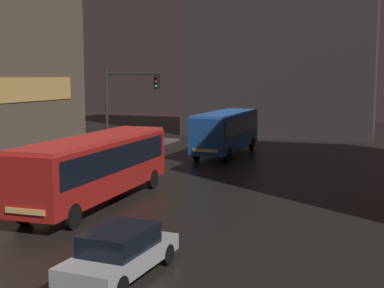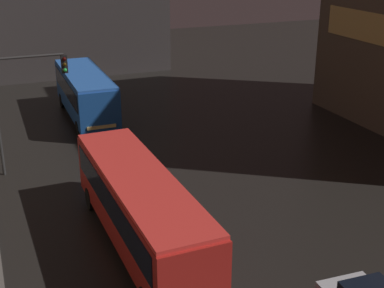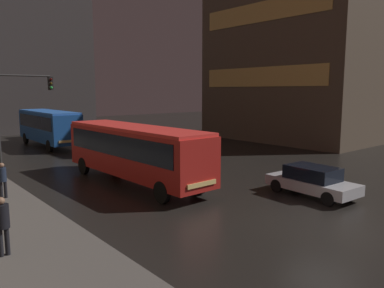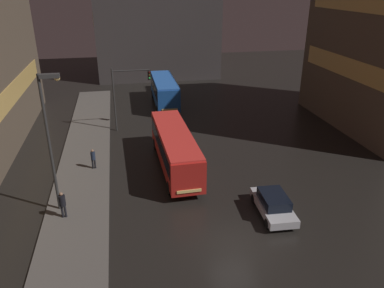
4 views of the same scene
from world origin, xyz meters
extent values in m
cube|color=#AD1E19|center=(-1.82, 10.09, 1.74)|extent=(2.60, 10.69, 2.39)
cube|color=black|center=(-1.82, 10.09, 2.19)|extent=(2.65, 9.84, 1.10)
cube|color=red|center=(-1.82, 10.09, 3.02)|extent=(2.55, 10.48, 0.16)
cylinder|color=black|center=(-0.64, 6.19, 0.50)|extent=(0.27, 1.00, 1.00)
cylinder|color=black|center=(-0.80, 14.03, 0.50)|extent=(0.27, 1.00, 1.00)
cylinder|color=black|center=(-2.99, 13.99, 0.50)|extent=(0.27, 1.00, 1.00)
cube|color=#194793|center=(-0.52, 26.70, 1.79)|extent=(2.57, 9.36, 2.48)
cube|color=black|center=(-0.52, 26.70, 2.28)|extent=(2.62, 8.61, 1.10)
cube|color=blue|center=(-0.52, 26.70, 3.11)|extent=(2.52, 9.17, 0.16)
cube|color=#F4CC72|center=(-0.57, 22.02, 0.95)|extent=(1.73, 0.12, 0.20)
cylinder|color=black|center=(0.58, 23.42, 0.50)|extent=(0.26, 1.00, 1.00)
cylinder|color=black|center=(-1.69, 23.45, 0.50)|extent=(0.26, 1.00, 1.00)
cylinder|color=black|center=(0.65, 29.95, 0.50)|extent=(0.26, 1.00, 1.00)
cylinder|color=black|center=(-1.61, 29.98, 0.50)|extent=(0.26, 1.00, 1.00)
cylinder|color=#2D2D2D|center=(-4.57, 19.31, 5.97)|extent=(3.50, 0.12, 0.12)
cube|color=black|center=(-2.82, 19.31, 5.47)|extent=(0.30, 0.24, 0.90)
sphere|color=#390706|center=(-2.82, 19.17, 5.75)|extent=(0.18, 0.18, 0.18)
sphere|color=#3B2B07|center=(-2.82, 19.17, 5.47)|extent=(0.18, 0.18, 0.18)
sphere|color=green|center=(-2.82, 19.17, 5.19)|extent=(0.18, 0.18, 0.18)
camera|label=1|loc=(10.41, -10.96, 5.84)|focal=50.00mm
camera|label=2|loc=(-6.79, -7.47, 11.38)|focal=50.00mm
camera|label=3|loc=(-12.25, -7.08, 4.99)|focal=35.00mm
camera|label=4|loc=(-5.69, -16.36, 13.76)|focal=35.00mm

